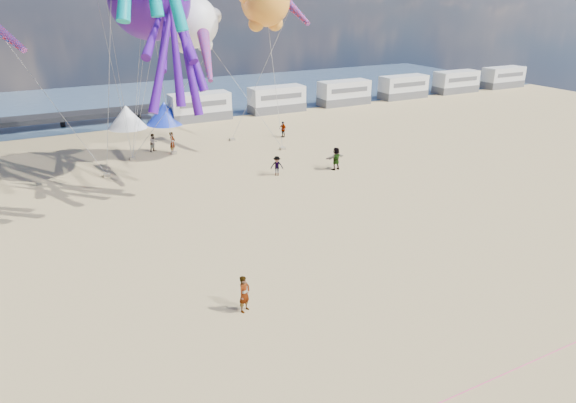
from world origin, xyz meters
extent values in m
plane|color=#D2B579|center=(0.00, 0.00, 0.00)|extent=(120.00, 120.00, 0.00)
plane|color=#38506B|center=(0.00, 55.00, 0.02)|extent=(120.00, 120.00, 0.00)
cube|color=silver|center=(6.00, 40.00, 1.50)|extent=(6.60, 2.50, 3.00)
cube|color=silver|center=(15.50, 40.00, 1.50)|extent=(6.60, 2.50, 3.00)
cube|color=silver|center=(25.00, 40.00, 1.50)|extent=(6.60, 2.50, 3.00)
cube|color=silver|center=(34.50, 40.00, 1.50)|extent=(6.60, 2.50, 3.00)
cube|color=silver|center=(44.00, 40.00, 1.50)|extent=(6.60, 2.50, 3.00)
cube|color=silver|center=(53.50, 40.00, 1.50)|extent=(6.60, 2.50, 3.00)
cone|color=white|center=(-2.00, 40.00, 1.20)|extent=(4.00, 4.00, 2.40)
cone|color=#1933CC|center=(2.00, 40.00, 1.20)|extent=(4.00, 4.00, 2.40)
cylinder|color=#F2338C|center=(0.00, -5.00, 0.02)|extent=(34.00, 0.03, 0.03)
imported|color=tan|center=(-4.20, 3.23, 0.87)|extent=(0.75, 0.67, 1.73)
imported|color=#7F6659|center=(-1.67, 29.99, 0.82)|extent=(0.96, 0.86, 1.64)
imported|color=#7F6659|center=(5.21, 19.10, 0.77)|extent=(0.94, 0.87, 1.54)
imported|color=#7F6659|center=(10.85, 29.22, 0.77)|extent=(0.92, 1.14, 1.55)
imported|color=#7F6659|center=(10.03, 18.22, 0.92)|extent=(1.12, 0.57, 1.83)
imported|color=#7F6659|center=(-0.26, 28.84, 0.94)|extent=(1.45, 1.75, 1.88)
cube|color=gray|center=(-6.59, 24.90, 0.11)|extent=(0.50, 0.35, 0.22)
cube|color=gray|center=(-0.32, 28.44, 0.11)|extent=(0.50, 0.35, 0.22)
cube|color=gray|center=(8.81, 25.25, 0.11)|extent=(0.50, 0.35, 0.22)
cube|color=gray|center=(5.91, 30.28, 0.11)|extent=(0.50, 0.35, 0.22)
cube|color=gray|center=(-3.91, 28.41, 0.11)|extent=(0.50, 0.35, 0.22)
camera|label=1|loc=(-11.38, -14.80, 13.04)|focal=32.00mm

